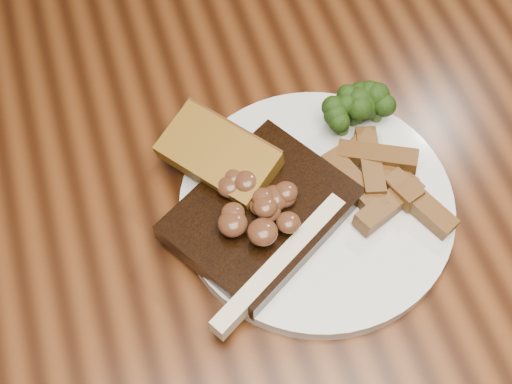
{
  "coord_description": "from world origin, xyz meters",
  "views": [
    {
      "loc": [
        -0.11,
        -0.32,
        1.35
      ],
      "look_at": [
        -0.01,
        -0.0,
        0.78
      ],
      "focal_mm": 50.0,
      "sensor_mm": 36.0,
      "label": 1
    }
  ],
  "objects_px": {
    "garlic_bread": "(220,167)",
    "potato_wedges": "(379,193)",
    "plate": "(316,207)",
    "steak": "(261,214)",
    "dining_table": "(265,244)"
  },
  "relations": [
    {
      "from": "plate",
      "to": "steak",
      "type": "relative_size",
      "value": 1.65
    },
    {
      "from": "steak",
      "to": "potato_wedges",
      "type": "relative_size",
      "value": 1.61
    },
    {
      "from": "garlic_bread",
      "to": "potato_wedges",
      "type": "height_order",
      "value": "same"
    },
    {
      "from": "plate",
      "to": "garlic_bread",
      "type": "bearing_deg",
      "value": 142.53
    },
    {
      "from": "garlic_bread",
      "to": "potato_wedges",
      "type": "bearing_deg",
      "value": 23.85
    },
    {
      "from": "garlic_bread",
      "to": "plate",
      "type": "bearing_deg",
      "value": 14.96
    },
    {
      "from": "plate",
      "to": "steak",
      "type": "height_order",
      "value": "steak"
    },
    {
      "from": "dining_table",
      "to": "steak",
      "type": "distance_m",
      "value": 0.12
    },
    {
      "from": "dining_table",
      "to": "steak",
      "type": "bearing_deg",
      "value": -118.86
    },
    {
      "from": "dining_table",
      "to": "potato_wedges",
      "type": "relative_size",
      "value": 16.34
    },
    {
      "from": "plate",
      "to": "potato_wedges",
      "type": "distance_m",
      "value": 0.06
    },
    {
      "from": "potato_wedges",
      "to": "steak",
      "type": "bearing_deg",
      "value": 173.63
    },
    {
      "from": "dining_table",
      "to": "potato_wedges",
      "type": "bearing_deg",
      "value": -19.95
    },
    {
      "from": "plate",
      "to": "dining_table",
      "type": "bearing_deg",
      "value": 152.07
    },
    {
      "from": "steak",
      "to": "garlic_bread",
      "type": "relative_size",
      "value": 1.47
    }
  ]
}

